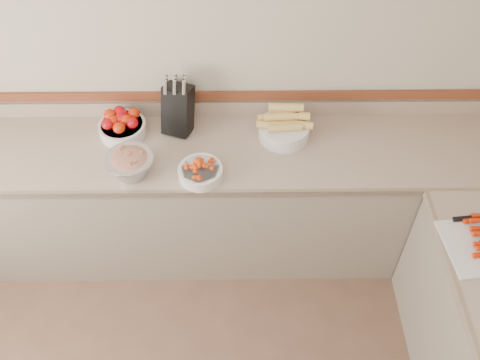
{
  "coord_description": "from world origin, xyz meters",
  "views": [
    {
      "loc": [
        0.33,
        -0.54,
        3.08
      ],
      "look_at": [
        0.35,
        1.35,
        1.0
      ],
      "focal_mm": 40.0,
      "sensor_mm": 36.0,
      "label": 1
    }
  ],
  "objects_px": {
    "cherry_tomato_bowl": "(200,171)",
    "rhubarb_bowl": "(130,164)",
    "tomato_bowl": "(122,125)",
    "corn_bowl": "(284,127)",
    "knife_block": "(178,108)"
  },
  "relations": [
    {
      "from": "corn_bowl",
      "to": "rhubarb_bowl",
      "type": "bearing_deg",
      "value": -161.01
    },
    {
      "from": "corn_bowl",
      "to": "knife_block",
      "type": "bearing_deg",
      "value": 173.33
    },
    {
      "from": "knife_block",
      "to": "tomato_bowl",
      "type": "relative_size",
      "value": 1.38
    },
    {
      "from": "knife_block",
      "to": "corn_bowl",
      "type": "bearing_deg",
      "value": -6.67
    },
    {
      "from": "cherry_tomato_bowl",
      "to": "rhubarb_bowl",
      "type": "xyz_separation_m",
      "value": [
        -0.38,
        0.03,
        0.03
      ]
    },
    {
      "from": "knife_block",
      "to": "cherry_tomato_bowl",
      "type": "bearing_deg",
      "value": -70.31
    },
    {
      "from": "knife_block",
      "to": "tomato_bowl",
      "type": "distance_m",
      "value": 0.35
    },
    {
      "from": "tomato_bowl",
      "to": "corn_bowl",
      "type": "bearing_deg",
      "value": -2.22
    },
    {
      "from": "knife_block",
      "to": "rhubarb_bowl",
      "type": "distance_m",
      "value": 0.45
    },
    {
      "from": "corn_bowl",
      "to": "rhubarb_bowl",
      "type": "height_order",
      "value": "corn_bowl"
    },
    {
      "from": "cherry_tomato_bowl",
      "to": "rhubarb_bowl",
      "type": "height_order",
      "value": "rhubarb_bowl"
    },
    {
      "from": "cherry_tomato_bowl",
      "to": "rhubarb_bowl",
      "type": "relative_size",
      "value": 0.92
    },
    {
      "from": "tomato_bowl",
      "to": "corn_bowl",
      "type": "distance_m",
      "value": 0.96
    },
    {
      "from": "knife_block",
      "to": "rhubarb_bowl",
      "type": "bearing_deg",
      "value": -123.14
    },
    {
      "from": "cherry_tomato_bowl",
      "to": "corn_bowl",
      "type": "bearing_deg",
      "value": 33.89
    }
  ]
}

